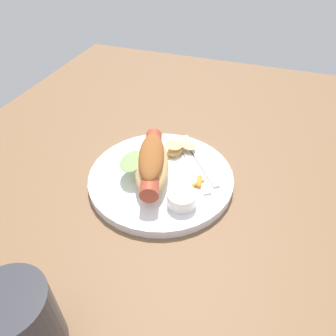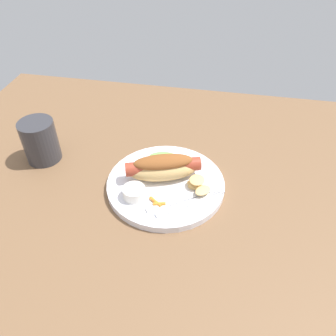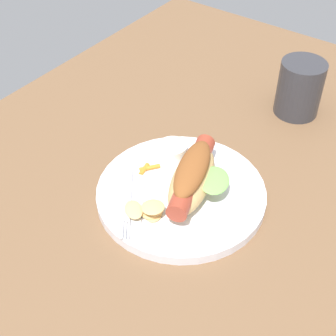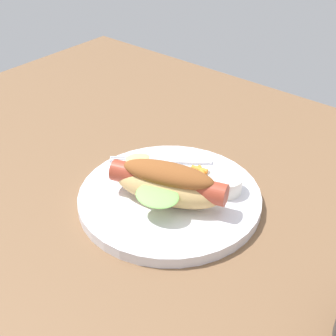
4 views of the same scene
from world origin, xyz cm
name	(u,v)px [view 4 (image 4 of 4)]	position (x,y,z in cm)	size (l,w,h in cm)	color
ground_plane	(168,214)	(0.00, 0.00, -0.90)	(120.00, 90.00, 1.80)	brown
plate	(170,198)	(-0.81, 1.36, 0.80)	(26.07, 26.07, 1.60)	white
hot_dog	(165,184)	(-0.20, -0.47, 4.58)	(16.60, 10.94, 5.88)	tan
sauce_ramekin	(226,184)	(4.82, 7.02, 2.77)	(4.76, 4.76, 2.35)	white
fork	(163,161)	(-6.88, 7.01, 1.80)	(13.48, 10.60, 0.40)	silver
knife	(170,167)	(-4.79, 6.33, 1.78)	(15.07, 1.40, 0.36)	silver
chips_pile	(137,167)	(-7.94, 2.20, 2.72)	(6.20, 6.75, 2.38)	#E6BD74
carrot_garnish	(201,171)	(-0.35, 8.27, 1.97)	(3.88, 2.59, 0.77)	orange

